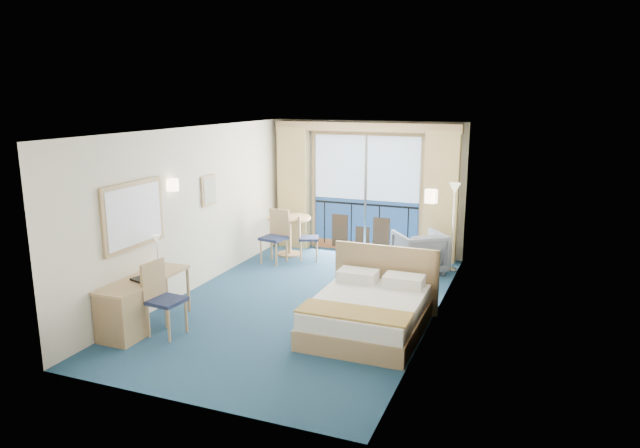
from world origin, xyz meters
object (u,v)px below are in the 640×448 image
(floor_lamp, at_px, (454,205))
(desk, at_px, (125,310))
(nightstand, at_px, (424,293))
(round_table, at_px, (289,226))
(bed, at_px, (369,312))
(table_chair_b, at_px, (276,233))
(desk_chair, at_px, (161,294))
(table_chair_a, at_px, (305,234))
(armchair, at_px, (419,252))

(floor_lamp, height_order, desk, floor_lamp)
(nightstand, bearing_deg, round_table, 147.76)
(bed, relative_size, table_chair_b, 1.85)
(round_table, bearing_deg, desk, -94.54)
(bed, relative_size, floor_lamp, 1.16)
(bed, bearing_deg, desk_chair, -156.79)
(floor_lamp, xyz_separation_m, table_chair_a, (-2.82, -0.32, -0.73))
(table_chair_b, bearing_deg, desk, -85.89)
(round_table, bearing_deg, nightstand, -32.24)
(bed, xyz_separation_m, round_table, (-2.62, 3.13, 0.32))
(bed, height_order, armchair, bed)
(desk_chair, relative_size, table_chair_b, 0.99)
(floor_lamp, relative_size, desk, 1.09)
(desk_chair, xyz_separation_m, round_table, (-0.02, 4.24, 0.03))
(bed, bearing_deg, desk, -154.98)
(table_chair_a, bearing_deg, bed, -164.61)
(floor_lamp, distance_m, table_chair_a, 2.93)
(desk, relative_size, table_chair_a, 1.67)
(floor_lamp, bearing_deg, table_chair_a, -173.55)
(armchair, relative_size, table_chair_b, 0.82)
(table_chair_a, bearing_deg, nightstand, -144.71)
(bed, distance_m, armchair, 2.94)
(floor_lamp, distance_m, round_table, 3.32)
(nightstand, bearing_deg, table_chair_a, 146.74)
(round_table, bearing_deg, desk_chair, -89.73)
(desk, relative_size, table_chair_b, 1.47)
(table_chair_a, bearing_deg, table_chair_b, 105.69)
(bed, xyz_separation_m, desk_chair, (-2.60, -1.12, 0.29))
(table_chair_a, bearing_deg, floor_lamp, -105.00)
(bed, xyz_separation_m, desk, (-2.98, -1.39, 0.11))
(round_table, relative_size, table_chair_b, 0.86)
(nightstand, distance_m, desk_chair, 3.88)
(armchair, height_order, table_chair_b, table_chair_b)
(nightstand, distance_m, round_table, 3.75)
(floor_lamp, xyz_separation_m, desk_chair, (-3.23, -4.36, -0.67))
(armchair, xyz_separation_m, desk, (-3.07, -4.32, 0.01))
(floor_lamp, xyz_separation_m, desk, (-3.61, -4.63, -0.85))
(bed, bearing_deg, round_table, 129.98)
(floor_lamp, height_order, table_chair_b, floor_lamp)
(desk_chair, bearing_deg, table_chair_b, 5.76)
(desk, bearing_deg, round_table, 85.46)
(round_table, relative_size, table_chair_a, 0.97)
(bed, bearing_deg, floor_lamp, 78.99)
(bed, xyz_separation_m, floor_lamp, (0.63, 3.24, 0.96))
(desk_chair, relative_size, table_chair_a, 1.12)
(armchair, relative_size, desk_chair, 0.83)
(nightstand, relative_size, table_chair_b, 0.48)
(desk_chair, bearing_deg, bed, -61.72)
(bed, xyz_separation_m, armchair, (0.09, 2.93, 0.10))
(desk, bearing_deg, nightstand, 35.61)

